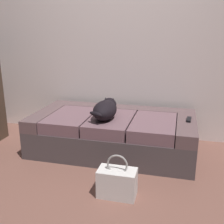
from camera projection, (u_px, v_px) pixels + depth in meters
ground_plane at (84, 199)px, 2.27m from camera, size 10.00×10.00×0.00m
back_wall at (125, 25)px, 3.35m from camera, size 6.40×0.10×2.80m
couch at (113, 133)px, 3.13m from camera, size 1.80×0.94×0.43m
dog_dark at (106, 109)px, 2.94m from camera, size 0.25×0.57×0.19m
tv_remote at (189, 119)px, 2.88m from camera, size 0.06×0.15×0.02m
handbag at (117, 182)px, 2.28m from camera, size 0.32×0.18×0.38m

